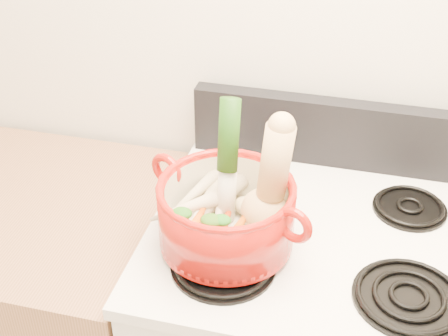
# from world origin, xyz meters

# --- Properties ---
(wall_back) EXTENTS (3.50, 0.02, 2.60)m
(wall_back) POSITION_xyz_m (0.00, 1.75, 1.30)
(wall_back) COLOR silver
(wall_back) RESTS_ON floor
(cooktop) EXTENTS (0.78, 0.67, 0.03)m
(cooktop) POSITION_xyz_m (0.00, 1.40, 0.93)
(cooktop) COLOR silver
(cooktop) RESTS_ON stove_body
(control_backsplash) EXTENTS (0.76, 0.05, 0.18)m
(control_backsplash) POSITION_xyz_m (0.00, 1.70, 1.04)
(control_backsplash) COLOR black
(control_backsplash) RESTS_ON cooktop
(burner_front_left) EXTENTS (0.22, 0.22, 0.02)m
(burner_front_left) POSITION_xyz_m (-0.19, 1.24, 0.96)
(burner_front_left) COLOR black
(burner_front_left) RESTS_ON cooktop
(burner_front_right) EXTENTS (0.22, 0.22, 0.02)m
(burner_front_right) POSITION_xyz_m (0.19, 1.24, 0.96)
(burner_front_right) COLOR black
(burner_front_right) RESTS_ON cooktop
(burner_back_left) EXTENTS (0.17, 0.17, 0.02)m
(burner_back_left) POSITION_xyz_m (-0.19, 1.54, 0.96)
(burner_back_left) COLOR black
(burner_back_left) RESTS_ON cooktop
(burner_back_right) EXTENTS (0.17, 0.17, 0.02)m
(burner_back_right) POSITION_xyz_m (0.19, 1.54, 0.96)
(burner_back_right) COLOR black
(burner_back_right) RESTS_ON cooktop
(dutch_oven) EXTENTS (0.38, 0.38, 0.14)m
(dutch_oven) POSITION_xyz_m (-0.20, 1.31, 1.04)
(dutch_oven) COLOR #9F120A
(dutch_oven) RESTS_ON burner_front_left
(pot_handle_left) EXTENTS (0.08, 0.05, 0.08)m
(pot_handle_left) POSITION_xyz_m (-0.35, 1.37, 1.09)
(pot_handle_left) COLOR #9F120A
(pot_handle_left) RESTS_ON dutch_oven
(pot_handle_right) EXTENTS (0.08, 0.05, 0.08)m
(pot_handle_right) POSITION_xyz_m (-0.05, 1.25, 1.09)
(pot_handle_right) COLOR #9F120A
(pot_handle_right) RESTS_ON dutch_oven
(squash) EXTENTS (0.16, 0.14, 0.27)m
(squash) POSITION_xyz_m (-0.12, 1.34, 1.13)
(squash) COLOR #E3B074
(squash) RESTS_ON dutch_oven
(leek) EXTENTS (0.05, 0.11, 0.29)m
(leek) POSITION_xyz_m (-0.21, 1.35, 1.14)
(leek) COLOR beige
(leek) RESTS_ON dutch_oven
(ginger) EXTENTS (0.08, 0.06, 0.04)m
(ginger) POSITION_xyz_m (-0.16, 1.37, 1.02)
(ginger) COLOR tan
(ginger) RESTS_ON dutch_oven
(parsnip_0) EXTENTS (0.15, 0.23, 0.07)m
(parsnip_0) POSITION_xyz_m (-0.25, 1.34, 1.02)
(parsnip_0) COLOR beige
(parsnip_0) RESTS_ON dutch_oven
(parsnip_1) EXTENTS (0.07, 0.18, 0.05)m
(parsnip_1) POSITION_xyz_m (-0.26, 1.33, 1.03)
(parsnip_1) COLOR beige
(parsnip_1) RESTS_ON dutch_oven
(parsnip_2) EXTENTS (0.06, 0.21, 0.06)m
(parsnip_2) POSITION_xyz_m (-0.22, 1.38, 1.03)
(parsnip_2) COLOR beige
(parsnip_2) RESTS_ON dutch_oven
(parsnip_3) EXTENTS (0.18, 0.14, 0.06)m
(parsnip_3) POSITION_xyz_m (-0.28, 1.32, 1.04)
(parsnip_3) COLOR beige
(parsnip_3) RESTS_ON dutch_oven
(parsnip_4) EXTENTS (0.12, 0.19, 0.05)m
(parsnip_4) POSITION_xyz_m (-0.28, 1.36, 1.05)
(parsnip_4) COLOR beige
(parsnip_4) RESTS_ON dutch_oven
(carrot_0) EXTENTS (0.03, 0.17, 0.05)m
(carrot_0) POSITION_xyz_m (-0.20, 1.28, 1.02)
(carrot_0) COLOR #C03609
(carrot_0) RESTS_ON dutch_oven
(carrot_1) EXTENTS (0.04, 0.15, 0.04)m
(carrot_1) POSITION_xyz_m (-0.26, 1.27, 1.02)
(carrot_1) COLOR #DE600B
(carrot_1) RESTS_ON dutch_oven
(carrot_2) EXTENTS (0.06, 0.16, 0.04)m
(carrot_2) POSITION_xyz_m (-0.17, 1.28, 1.03)
(carrot_2) COLOR #BF5509
(carrot_2) RESTS_ON dutch_oven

